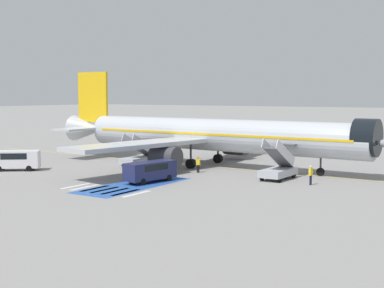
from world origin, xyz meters
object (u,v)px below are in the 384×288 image
airliner (212,135)px  boarding_stairs_aft (139,157)px  boarding_stairs_forward (278,169)px  service_van_1 (150,170)px  fuel_tanker (274,134)px  ground_crew_1 (198,164)px  ground_crew_0 (311,174)px  service_van_0 (16,159)px  baggage_cart (158,169)px  ground_crew_2 (169,160)px

airliner → boarding_stairs_aft: bearing=-59.0°
boarding_stairs_forward → service_van_1: boarding_stairs_forward is taller
fuel_tanker → ground_crew_1: size_ratio=6.17×
boarding_stairs_aft → service_van_1: (8.39, -8.80, 0.22)m
ground_crew_0 → ground_crew_1: bearing=94.2°
service_van_1 → ground_crew_0: size_ratio=3.05×
boarding_stairs_aft → service_van_0: bearing=-129.3°
service_van_0 → ground_crew_1: (17.84, 9.70, -0.33)m
boarding_stairs_forward → boarding_stairs_aft: 17.94m
service_van_1 → boarding_stairs_forward: bearing=52.2°
boarding_stairs_forward → service_van_1: 12.77m
boarding_stairs_aft → ground_crew_1: (8.84, -0.93, 0.01)m
baggage_cart → ground_crew_0: size_ratio=1.56×
service_van_0 → airliner: bearing=-86.1°
service_van_1 → baggage_cart: size_ratio=1.95×
fuel_tanker → ground_crew_0: bearing=-160.3°
boarding_stairs_forward → fuel_tanker: size_ratio=0.50×
ground_crew_1 → ground_crew_2: size_ratio=1.00×
boarding_stairs_forward → ground_crew_1: boarding_stairs_forward is taller
service_van_1 → ground_crew_0: service_van_1 is taller
ground_crew_1 → baggage_cart: bearing=18.1°
airliner → boarding_stairs_forward: size_ratio=8.67×
fuel_tanker → ground_crew_2: size_ratio=6.17×
baggage_cart → fuel_tanker: bearing=169.8°
fuel_tanker → service_van_0: bearing=154.7°
ground_crew_0 → service_van_0: bearing=114.1°
fuel_tanker → airliner: bearing=179.7°
airliner → service_van_0: bearing=-46.7°
fuel_tanker → ground_crew_0: 38.79m
boarding_stairs_aft → fuel_tanker: (2.76, 31.88, 0.90)m
fuel_tanker → baggage_cart: 34.62m
ground_crew_2 → ground_crew_0: bearing=79.9°
service_van_0 → service_van_1: service_van_0 is taller
boarding_stairs_aft → ground_crew_2: (4.30, 0.03, 0.01)m
service_van_0 → boarding_stairs_forward: bearing=-107.4°
airliner → ground_crew_1: airliner is taller
service_van_0 → baggage_cart: (13.71, 7.98, -1.06)m
boarding_stairs_forward → ground_crew_0: 4.23m
boarding_stairs_forward → boarding_stairs_aft: (-17.94, 0.31, -0.03)m
airliner → ground_crew_0: 15.93m
baggage_cart → ground_crew_0: 17.20m
airliner → ground_crew_0: bearing=68.0°
ground_crew_0 → ground_crew_1: size_ratio=1.07×
fuel_tanker → boarding_stairs_aft: bearing=165.2°
service_van_1 → baggage_cart: service_van_1 is taller
airliner → service_van_1: airliner is taller
fuel_tanker → service_van_0: 44.11m
baggage_cart → ground_crew_0: bearing=79.1°
boarding_stairs_aft → ground_crew_1: size_ratio=3.06×
fuel_tanker → baggage_cart: (1.95, -34.53, -1.63)m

